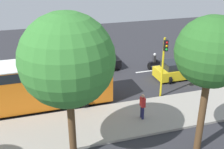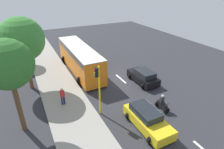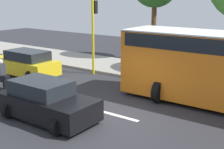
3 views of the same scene
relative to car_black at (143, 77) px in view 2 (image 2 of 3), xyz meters
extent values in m
cube|color=#2D2D33|center=(1.85, -1.84, -0.76)|extent=(40.00, 60.00, 0.10)
cube|color=#9E998E|center=(8.85, -1.84, -0.64)|extent=(4.00, 60.00, 0.15)
cube|color=white|center=(1.85, -13.84, -0.70)|extent=(0.20, 2.40, 0.01)
cube|color=white|center=(1.85, -7.84, -0.70)|extent=(0.20, 2.40, 0.01)
cube|color=white|center=(1.85, -1.84, -0.70)|extent=(0.20, 2.40, 0.01)
cube|color=white|center=(1.85, 4.16, -0.70)|extent=(0.20, 2.40, 0.01)
cube|color=black|center=(0.00, -0.08, -0.15)|extent=(1.83, 4.03, 0.80)
cube|color=#1E2328|center=(0.00, 0.25, 0.53)|extent=(1.54, 2.26, 0.56)
cylinder|color=black|center=(0.80, -1.41, -0.39)|extent=(0.64, 0.22, 0.64)
cylinder|color=black|center=(-0.80, -1.41, -0.39)|extent=(0.64, 0.22, 0.64)
cylinder|color=black|center=(0.80, 1.25, -0.39)|extent=(0.64, 0.22, 0.64)
cylinder|color=black|center=(-0.80, 1.25, -0.39)|extent=(0.64, 0.22, 0.64)
cube|color=yellow|center=(3.96, 6.24, -0.15)|extent=(1.80, 4.51, 0.80)
cube|color=#1E2328|center=(3.96, 5.88, 0.53)|extent=(1.51, 2.52, 0.56)
cylinder|color=black|center=(3.17, 7.73, -0.39)|extent=(0.64, 0.22, 0.64)
cylinder|color=black|center=(4.75, 7.73, -0.39)|extent=(0.64, 0.22, 0.64)
cylinder|color=black|center=(3.17, 4.75, -0.39)|extent=(0.64, 0.22, 0.64)
cylinder|color=black|center=(4.75, 4.75, -0.39)|extent=(0.64, 0.22, 0.64)
cube|color=orange|center=(5.36, -6.17, 0.94)|extent=(2.50, 11.00, 2.90)
cube|color=black|center=(5.36, -6.17, 2.04)|extent=(2.52, 10.56, 0.60)
cube|color=white|center=(5.36, -6.17, 2.41)|extent=(2.50, 11.00, 0.08)
cylinder|color=black|center=(4.26, -2.65, -0.21)|extent=(1.00, 0.30, 1.00)
cylinder|color=black|center=(6.46, -2.65, -0.21)|extent=(1.00, 0.30, 1.00)
cylinder|color=black|center=(4.26, -9.69, -0.21)|extent=(1.00, 0.30, 1.00)
cylinder|color=black|center=(6.46, -9.69, -0.21)|extent=(1.00, 0.30, 1.00)
cylinder|color=black|center=(1.48, 5.63, -0.41)|extent=(0.60, 0.10, 0.60)
cylinder|color=black|center=(1.48, 4.43, -0.41)|extent=(0.60, 0.10, 0.60)
cube|color=black|center=(1.48, 4.98, -0.16)|extent=(0.28, 1.10, 0.36)
sphere|color=black|center=(1.48, 5.18, 0.02)|extent=(0.32, 0.32, 0.32)
cylinder|color=black|center=(1.48, 5.53, 0.19)|extent=(0.55, 0.04, 0.04)
cube|color=#333338|center=(1.48, 4.88, 0.29)|extent=(0.36, 0.24, 0.60)
sphere|color=silver|center=(1.48, 4.93, 0.69)|extent=(0.26, 0.26, 0.26)
cylinder|color=#1E1E4C|center=(9.06, 0.45, -0.14)|extent=(0.16, 0.16, 0.85)
cylinder|color=#1E1E4C|center=(9.26, 0.45, -0.14)|extent=(0.16, 0.16, 0.85)
cube|color=red|center=(9.16, 0.45, 0.59)|extent=(0.40, 0.24, 0.60)
sphere|color=tan|center=(9.16, 0.45, 1.02)|extent=(0.22, 0.22, 0.22)
cylinder|color=yellow|center=(6.60, 3.02, 1.54)|extent=(0.14, 0.14, 4.50)
cube|color=black|center=(6.82, 3.02, 3.29)|extent=(0.24, 0.24, 0.76)
sphere|color=red|center=(6.94, 3.02, 3.53)|extent=(0.16, 0.16, 0.16)
sphere|color=#F2A50C|center=(6.94, 3.02, 3.29)|extent=(0.16, 0.16, 0.16)
sphere|color=green|center=(6.94, 3.02, 3.05)|extent=(0.16, 0.16, 0.16)
cylinder|color=brown|center=(12.63, 2.19, 1.44)|extent=(0.36, 0.36, 4.30)
sphere|color=#2D6B28|center=(12.63, 2.19, 4.78)|extent=(3.41, 3.41, 3.41)
cylinder|color=brown|center=(11.42, -4.29, 1.23)|extent=(0.36, 0.36, 3.87)
sphere|color=#387F33|center=(11.42, -4.29, 4.66)|extent=(4.28, 4.28, 4.28)
cylinder|color=brown|center=(12.41, -12.52, 0.96)|extent=(0.36, 0.36, 3.33)
sphere|color=#387F33|center=(12.41, -12.52, 3.70)|extent=(3.09, 3.09, 3.09)
camera|label=1|loc=(22.62, -5.71, 8.76)|focal=43.52mm
camera|label=2|loc=(11.59, 15.26, 9.61)|focal=30.19mm
camera|label=3|loc=(-7.67, -8.64, 3.99)|focal=49.58mm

